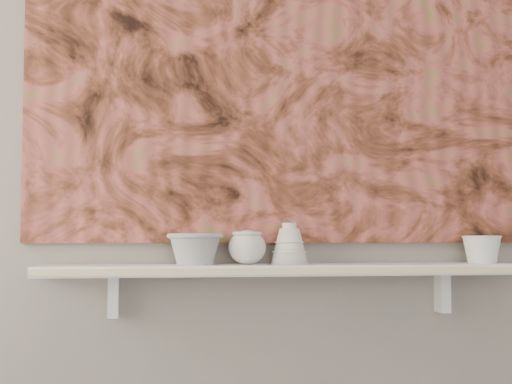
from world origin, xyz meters
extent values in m
plane|color=gray|center=(0.00, 1.60, 1.35)|extent=(3.60, 0.00, 3.60)
cube|color=white|center=(0.00, 1.51, 0.92)|extent=(1.40, 0.18, 0.03)
cube|color=beige|center=(0.00, 1.41, 0.92)|extent=(1.40, 0.01, 0.02)
cube|color=white|center=(-0.49, 1.57, 0.84)|extent=(0.03, 0.06, 0.12)
cube|color=white|center=(0.49, 1.57, 0.84)|extent=(0.03, 0.06, 0.12)
cube|color=brown|center=(0.00, 1.59, 1.54)|extent=(1.50, 0.02, 1.10)
cube|color=black|center=(0.45, 1.57, 1.23)|extent=(0.09, 0.00, 0.08)
camera|label=1|loc=(-0.38, -0.50, 1.01)|focal=50.00mm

